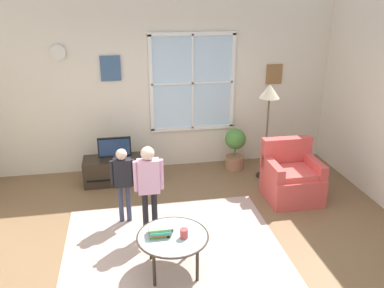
% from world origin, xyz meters
% --- Properties ---
extents(ground_plane, '(6.56, 5.93, 0.02)m').
position_xyz_m(ground_plane, '(0.00, 0.00, -0.01)').
color(ground_plane, brown).
extents(back_wall, '(5.96, 0.17, 2.87)m').
position_xyz_m(back_wall, '(0.02, 2.72, 1.44)').
color(back_wall, beige).
rests_on(back_wall, ground_plane).
extents(area_rug, '(2.62, 2.27, 0.01)m').
position_xyz_m(area_rug, '(-0.13, 0.15, 0.00)').
color(area_rug, tan).
rests_on(area_rug, ground_plane).
extents(tv_stand, '(1.02, 0.44, 0.43)m').
position_xyz_m(tv_stand, '(-0.80, 2.13, 0.21)').
color(tv_stand, '#2D2319').
rests_on(tv_stand, ground_plane).
extents(television, '(0.52, 0.08, 0.35)m').
position_xyz_m(television, '(-0.80, 2.13, 0.61)').
color(television, '#4C4C4C').
rests_on(television, tv_stand).
extents(armchair, '(0.76, 0.74, 0.87)m').
position_xyz_m(armchair, '(1.78, 1.13, 0.33)').
color(armchair, '#D14C47').
rests_on(armchair, ground_plane).
extents(coffee_table, '(0.79, 0.79, 0.45)m').
position_xyz_m(coffee_table, '(-0.18, -0.21, 0.42)').
color(coffee_table, '#99B2B7').
rests_on(coffee_table, ground_plane).
extents(book_stack, '(0.24, 0.19, 0.10)m').
position_xyz_m(book_stack, '(-0.32, -0.16, 0.49)').
color(book_stack, '#71A643').
rests_on(book_stack, coffee_table).
extents(cup, '(0.09, 0.09, 0.11)m').
position_xyz_m(cup, '(-0.07, -0.27, 0.49)').
color(cup, '#BF3F3F').
rests_on(cup, coffee_table).
extents(remote_near_books, '(0.11, 0.14, 0.02)m').
position_xyz_m(remote_near_books, '(-0.28, -0.04, 0.45)').
color(remote_near_books, black).
rests_on(remote_near_books, coffee_table).
extents(remote_near_cup, '(0.10, 0.14, 0.02)m').
position_xyz_m(remote_near_cup, '(-0.21, -0.18, 0.45)').
color(remote_near_cup, black).
rests_on(remote_near_cup, coffee_table).
extents(person_black_shirt, '(0.32, 0.14, 1.05)m').
position_xyz_m(person_black_shirt, '(-0.68, 0.90, 0.66)').
color(person_black_shirt, '#333851').
rests_on(person_black_shirt, ground_plane).
extents(person_pink_shirt, '(0.36, 0.17, 1.21)m').
position_xyz_m(person_pink_shirt, '(-0.38, 0.51, 0.76)').
color(person_pink_shirt, black).
rests_on(person_pink_shirt, ground_plane).
extents(potted_plant_by_window, '(0.36, 0.36, 0.74)m').
position_xyz_m(potted_plant_by_window, '(1.25, 2.31, 0.40)').
color(potted_plant_by_window, '#9E6B4C').
rests_on(potted_plant_by_window, ground_plane).
extents(floor_lamp, '(0.32, 0.32, 1.58)m').
position_xyz_m(floor_lamp, '(1.65, 1.91, 1.32)').
color(floor_lamp, black).
rests_on(floor_lamp, ground_plane).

